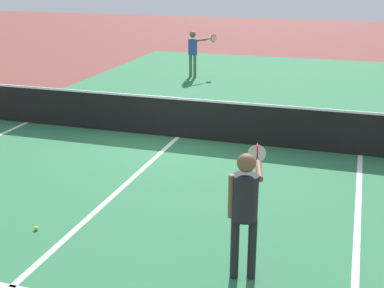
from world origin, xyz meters
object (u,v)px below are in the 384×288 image
at_px(player_near, 245,202).
at_px(tennis_ball_mid_court, 36,228).
at_px(player_far, 193,49).
at_px(net, 178,117).

relative_size(player_near, tennis_ball_mid_court, 25.76).
bearing_deg(player_near, player_far, 110.28).
xyz_separation_m(net, player_far, (-1.79, 6.91, 0.52)).
xyz_separation_m(net, tennis_ball_mid_court, (-0.56, -5.00, -0.46)).
distance_m(net, player_far, 7.15).
height_order(net, tennis_ball_mid_court, net).
relative_size(net, player_far, 6.46).
bearing_deg(player_far, net, -75.47).
bearing_deg(net, tennis_ball_mid_court, -96.42).
xyz_separation_m(player_near, player_far, (-4.50, 12.18, -0.05)).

